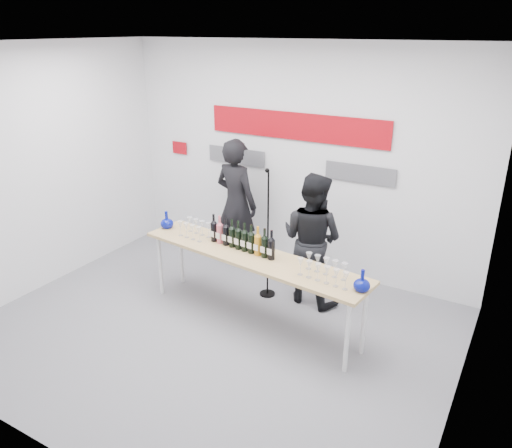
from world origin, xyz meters
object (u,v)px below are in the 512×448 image
at_px(tasting_table, 251,260).
at_px(mic_stand, 268,258).
at_px(presenter_left, 236,204).
at_px(presenter_right, 312,239).

distance_m(tasting_table, mic_stand, 0.66).
bearing_deg(presenter_left, tasting_table, 137.32).
height_order(tasting_table, mic_stand, mic_stand).
bearing_deg(presenter_right, tasting_table, 71.72).
bearing_deg(presenter_right, mic_stand, 26.26).
bearing_deg(tasting_table, presenter_right, 70.72).
height_order(presenter_left, mic_stand, presenter_left).
distance_m(presenter_right, mic_stand, 0.61).
xyz_separation_m(presenter_left, mic_stand, (0.80, -0.57, -0.39)).
xyz_separation_m(tasting_table, presenter_right, (0.38, 0.76, 0.04)).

